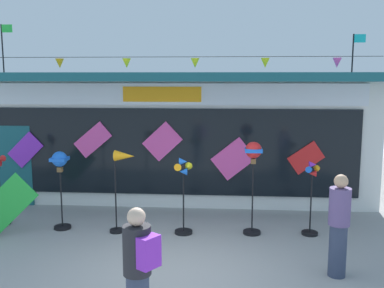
# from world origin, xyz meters

# --- Properties ---
(ground_plane) EXTENTS (80.00, 80.00, 0.00)m
(ground_plane) POSITION_xyz_m (0.00, 0.00, 0.00)
(ground_plane) COLOR #9E9B99
(kite_shop_building) EXTENTS (10.74, 4.90, 4.67)m
(kite_shop_building) POSITION_xyz_m (-0.68, 5.70, 1.66)
(kite_shop_building) COLOR silver
(kite_shop_building) RESTS_ON ground_plane
(wind_spinner_left) EXTENTS (0.36, 0.36, 1.66)m
(wind_spinner_left) POSITION_xyz_m (-2.60, 1.98, 1.25)
(wind_spinner_left) COLOR black
(wind_spinner_left) RESTS_ON ground_plane
(wind_spinner_center_left) EXTENTS (0.56, 0.29, 1.72)m
(wind_spinner_center_left) POSITION_xyz_m (-1.25, 1.85, 1.29)
(wind_spinner_center_left) COLOR black
(wind_spinner_center_left) RESTS_ON ground_plane
(wind_spinner_center_right) EXTENTS (0.37, 0.37, 1.59)m
(wind_spinner_center_right) POSITION_xyz_m (-0.01, 1.86, 0.90)
(wind_spinner_center_right) COLOR black
(wind_spinner_center_right) RESTS_ON ground_plane
(wind_spinner_right) EXTENTS (0.36, 0.36, 1.91)m
(wind_spinner_right) POSITION_xyz_m (1.39, 1.97, 1.47)
(wind_spinner_right) COLOR black
(wind_spinner_right) RESTS_ON ground_plane
(wind_spinner_far_right) EXTENTS (0.33, 0.33, 1.53)m
(wind_spinner_far_right) POSITION_xyz_m (2.57, 1.99, 0.83)
(wind_spinner_far_right) COLOR black
(wind_spinner_far_right) RESTS_ON ground_plane
(person_near_camera) EXTENTS (0.47, 0.44, 1.68)m
(person_near_camera) POSITION_xyz_m (-0.19, -1.91, 0.89)
(person_near_camera) COLOR #333D56
(person_near_camera) RESTS_ON ground_plane
(person_mid_plaza) EXTENTS (0.34, 0.34, 1.68)m
(person_mid_plaza) POSITION_xyz_m (2.65, 0.11, 0.86)
(person_mid_plaza) COLOR #333D56
(person_mid_plaza) RESTS_ON ground_plane
(display_kite_on_ground) EXTENTS (1.29, 0.26, 1.29)m
(display_kite_on_ground) POSITION_xyz_m (-3.56, 1.50, 0.64)
(display_kite_on_ground) COLOR green
(display_kite_on_ground) RESTS_ON ground_plane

